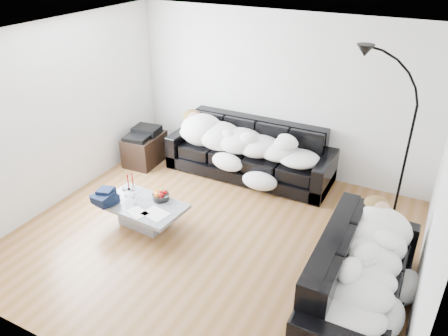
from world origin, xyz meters
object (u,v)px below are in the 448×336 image
at_px(sofa_right, 362,276).
at_px(stereo, 143,132).
at_px(wine_glass_c, 135,199).
at_px(candle_left, 128,182).
at_px(wine_glass_b, 125,192).
at_px(sleeper_back, 249,140).
at_px(fruit_bowl, 161,195).
at_px(sofa_back, 250,151).
at_px(coffee_table, 144,214).
at_px(floor_lamp, 407,154).
at_px(sleeper_right, 365,260).
at_px(shoes, 311,329).
at_px(av_cabinet, 145,149).
at_px(candle_right, 133,181).
at_px(wine_glass_a, 133,192).

distance_m(sofa_right, stereo, 4.43).
distance_m(wine_glass_c, candle_left, 0.42).
relative_size(sofa_right, wine_glass_b, 13.40).
height_order(sleeper_back, fruit_bowl, sleeper_back).
distance_m(sofa_back, candle_left, 2.08).
xyz_separation_m(coffee_table, floor_lamp, (3.05, 1.69, 0.88)).
xyz_separation_m(sleeper_right, fruit_bowl, (-2.80, 0.40, -0.23)).
xyz_separation_m(sofa_back, candle_left, (-1.10, -1.76, 0.02)).
height_order(sofa_back, candle_left, sofa_back).
xyz_separation_m(wine_glass_c, shoes, (2.70, -0.71, -0.37)).
xyz_separation_m(wine_glass_c, av_cabinet, (-1.03, 1.60, -0.16)).
xyz_separation_m(wine_glass_c, candle_right, (-0.29, 0.32, 0.04)).
bearing_deg(shoes, wine_glass_a, 174.62).
relative_size(sofa_right, candle_left, 8.64).
relative_size(wine_glass_b, stereo, 0.36).
relative_size(sofa_right, sleeper_right, 1.17).
xyz_separation_m(sleeper_back, shoes, (1.92, -2.69, -0.60)).
distance_m(sofa_back, shoes, 3.37).
distance_m(shoes, av_cabinet, 4.39).
xyz_separation_m(sofa_back, wine_glass_c, (-0.78, -2.03, -0.02)).
height_order(sofa_back, sofa_right, sofa_back).
xyz_separation_m(shoes, stereo, (-3.73, 2.31, 0.53)).
relative_size(sleeper_back, wine_glass_a, 13.87).
bearing_deg(sleeper_back, wine_glass_a, -116.56).
relative_size(sofa_back, floor_lamp, 1.29).
height_order(sofa_right, av_cabinet, sofa_right).
distance_m(coffee_table, shoes, 2.74).
distance_m(sleeper_right, wine_glass_a, 3.20).
relative_size(wine_glass_a, candle_right, 0.67).
height_order(wine_glass_b, av_cabinet, av_cabinet).
bearing_deg(candle_right, av_cabinet, 120.25).
bearing_deg(shoes, sleeper_right, 70.89).
bearing_deg(av_cabinet, candle_left, -64.99).
xyz_separation_m(sleeper_right, candle_left, (-3.36, 0.40, -0.18)).
distance_m(sleeper_right, wine_glass_b, 3.31).
distance_m(wine_glass_b, wine_glass_c, 0.27).
bearing_deg(sofa_right, fruit_bowl, 81.92).
xyz_separation_m(av_cabinet, stereo, (0.00, 0.00, 0.32)).
bearing_deg(coffee_table, candle_right, 143.42).
bearing_deg(wine_glass_b, sofa_right, -4.09).
bearing_deg(sofa_right, wine_glass_a, 85.04).
bearing_deg(fruit_bowl, floor_lamp, 27.09).
bearing_deg(candle_right, candle_left, -123.98).
distance_m(sleeper_right, floor_lamp, 1.92).
xyz_separation_m(coffee_table, candle_left, (-0.40, 0.21, 0.29)).
bearing_deg(coffee_table, wine_glass_b, 172.19).
distance_m(sofa_right, fruit_bowl, 2.83).
bearing_deg(candle_right, sleeper_right, -7.87).
distance_m(candle_right, av_cabinet, 1.49).
relative_size(wine_glass_c, candle_left, 0.68).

